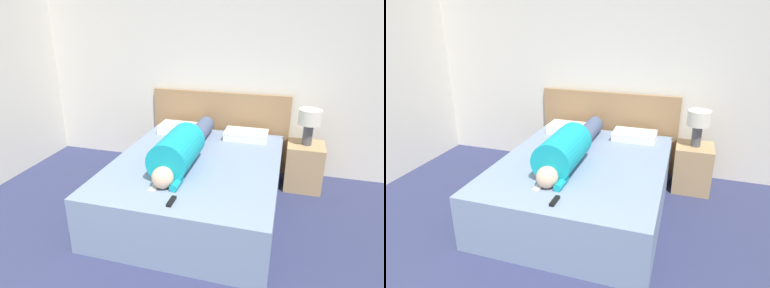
% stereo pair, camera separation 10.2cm
% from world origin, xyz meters
% --- Properties ---
extents(wall_back, '(6.01, 0.06, 2.60)m').
position_xyz_m(wall_back, '(0.00, 3.63, 1.30)').
color(wall_back, silver).
rests_on(wall_back, ground_plane).
extents(bed, '(1.68, 2.10, 0.54)m').
position_xyz_m(bed, '(0.03, 2.43, 0.27)').
color(bed, '#7589A8').
rests_on(bed, ground_plane).
extents(headboard, '(1.80, 0.04, 1.02)m').
position_xyz_m(headboard, '(0.03, 3.56, 0.51)').
color(headboard, '#A37A51').
rests_on(headboard, ground_plane).
extents(nightstand, '(0.42, 0.41, 0.55)m').
position_xyz_m(nightstand, '(1.13, 3.22, 0.27)').
color(nightstand, tan).
rests_on(nightstand, ground_plane).
extents(table_lamp, '(0.25, 0.25, 0.42)m').
position_xyz_m(table_lamp, '(1.13, 3.22, 0.84)').
color(table_lamp, '#4C4C51').
rests_on(table_lamp, nightstand).
extents(person_lying, '(0.37, 1.69, 0.37)m').
position_xyz_m(person_lying, '(-0.10, 2.37, 0.70)').
color(person_lying, '#DBB293').
rests_on(person_lying, bed).
extents(pillow_near_headboard, '(0.54, 0.31, 0.11)m').
position_xyz_m(pillow_near_headboard, '(-0.40, 3.25, 0.59)').
color(pillow_near_headboard, silver).
rests_on(pillow_near_headboard, bed).
extents(pillow_second, '(0.51, 0.31, 0.10)m').
position_xyz_m(pillow_second, '(0.43, 3.25, 0.59)').
color(pillow_second, silver).
rests_on(pillow_second, bed).
extents(tv_remote, '(0.04, 0.15, 0.02)m').
position_xyz_m(tv_remote, '(0.06, 1.58, 0.55)').
color(tv_remote, black).
rests_on(tv_remote, bed).
extents(cell_phone, '(0.06, 0.13, 0.01)m').
position_xyz_m(cell_phone, '(-0.17, 1.76, 0.54)').
color(cell_phone, '#B2B7BC').
rests_on(cell_phone, bed).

